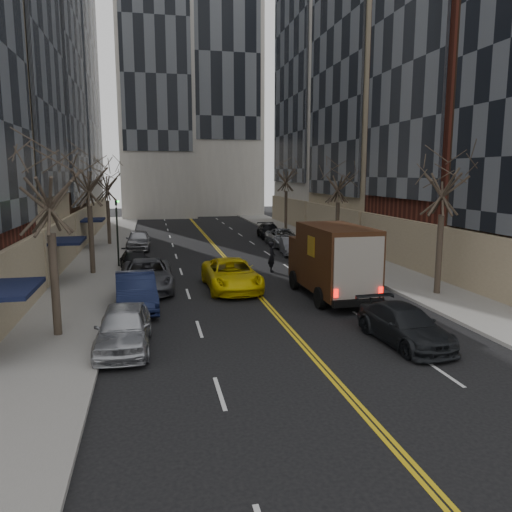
{
  "coord_description": "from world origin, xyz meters",
  "views": [
    {
      "loc": [
        -5.22,
        -11.16,
        6.13
      ],
      "look_at": [
        -0.35,
        11.96,
        2.2
      ],
      "focal_mm": 35.0,
      "sensor_mm": 36.0,
      "label": 1
    }
  ],
  "objects_px": {
    "taxi": "(231,275)",
    "observer_sedan": "(405,325)",
    "pedestrian": "(272,257)",
    "ups_truck": "(332,261)"
  },
  "relations": [
    {
      "from": "taxi",
      "to": "observer_sedan",
      "type": "bearing_deg",
      "value": -64.9
    },
    {
      "from": "observer_sedan",
      "to": "pedestrian",
      "type": "height_order",
      "value": "pedestrian"
    },
    {
      "from": "pedestrian",
      "to": "taxi",
      "type": "bearing_deg",
      "value": 148.57
    },
    {
      "from": "ups_truck",
      "to": "taxi",
      "type": "distance_m",
      "value": 5.46
    },
    {
      "from": "pedestrian",
      "to": "ups_truck",
      "type": "bearing_deg",
      "value": -163.24
    },
    {
      "from": "ups_truck",
      "to": "observer_sedan",
      "type": "bearing_deg",
      "value": -88.77
    },
    {
      "from": "observer_sedan",
      "to": "taxi",
      "type": "height_order",
      "value": "taxi"
    },
    {
      "from": "observer_sedan",
      "to": "pedestrian",
      "type": "relative_size",
      "value": 2.51
    },
    {
      "from": "ups_truck",
      "to": "pedestrian",
      "type": "xyz_separation_m",
      "value": [
        -1.32,
        7.04,
        -0.88
      ]
    },
    {
      "from": "ups_truck",
      "to": "taxi",
      "type": "xyz_separation_m",
      "value": [
        -4.56,
        2.83,
        -1.04
      ]
    }
  ]
}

